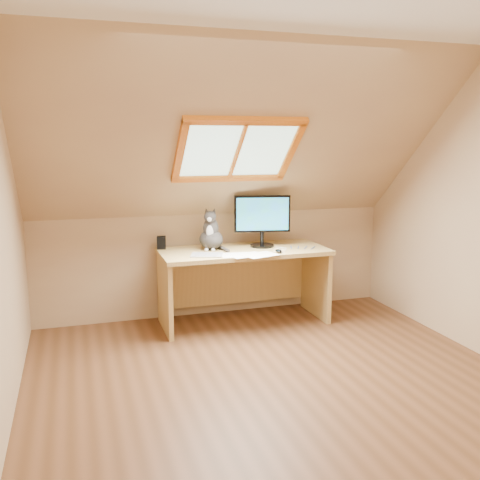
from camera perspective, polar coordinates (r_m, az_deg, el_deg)
name	(u,v)px	position (r m, az deg, el deg)	size (l,w,h in m)	color
ground	(281,387)	(3.89, 4.42, -15.36)	(3.50, 3.50, 0.00)	brown
room_shell	(290,183)	(3.42, 5.34, 6.03)	(3.52, 3.52, 2.41)	tan
desk	(242,271)	(5.07, 0.16, -3.28)	(1.55, 0.68, 0.71)	tan
monitor	(262,217)	(5.03, 2.39, 2.42)	(0.53, 0.22, 0.49)	black
cat	(211,234)	(4.93, -3.13, 0.60)	(0.29, 0.32, 0.40)	#3E3A37
desk_speaker	(161,243)	(5.02, -8.39, -0.28)	(0.08, 0.08, 0.12)	black
graphics_tablet	(207,255)	(4.69, -3.57, -1.61)	(0.27, 0.19, 0.01)	#B2B2B7
mouse	(279,251)	(4.82, 4.14, -1.17)	(0.05, 0.10, 0.03)	black
papers	(250,255)	(4.70, 1.03, -1.59)	(0.35, 0.30, 0.01)	white
cables	(293,248)	(5.00, 5.73, -0.89)	(0.51, 0.26, 0.01)	silver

